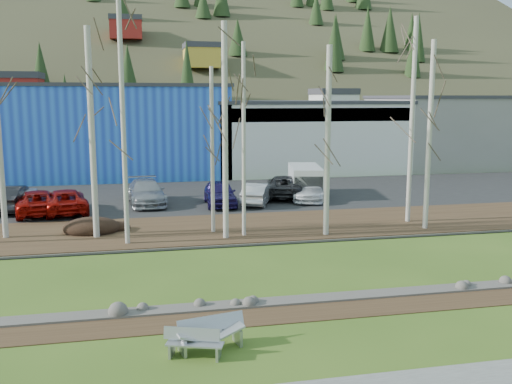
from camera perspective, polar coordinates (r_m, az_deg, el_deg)
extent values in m
plane|color=#375518|center=(17.46, 3.00, -14.64)|extent=(200.00, 200.00, 0.00)
cube|color=#382616|center=(19.34, 1.36, -12.13)|extent=(80.00, 1.80, 0.03)
cube|color=#382616|center=(30.99, -3.95, -3.72)|extent=(80.00, 7.00, 0.15)
cube|color=black|center=(41.21, -6.01, -0.46)|extent=(80.00, 14.00, 0.14)
cube|color=blue|center=(54.51, -13.97, 5.89)|extent=(20.00, 12.00, 8.00)
cube|color=#333338|center=(54.43, -14.15, 10.25)|extent=(20.40, 12.24, 0.30)
cube|color=silver|center=(56.87, 4.58, 5.51)|extent=(18.00, 12.00, 6.50)
cube|color=#333338|center=(56.74, 4.62, 8.94)|extent=(18.36, 12.24, 0.30)
cube|color=navy|center=(51.14, 6.51, 7.68)|extent=(17.64, 0.20, 1.20)
cube|color=gray|center=(63.30, 18.67, 5.67)|extent=(14.00, 12.00, 7.00)
cube|color=#333338|center=(63.19, 18.85, 8.98)|extent=(14.28, 12.24, 0.30)
cube|color=#A3A5A7|center=(16.61, -8.43, -15.31)|extent=(0.23, 0.48, 0.39)
cube|color=#A3A5A7|center=(16.33, -3.77, -15.69)|extent=(0.23, 0.48, 0.39)
cube|color=#A3A5A7|center=(16.45, -6.45, -13.92)|extent=(1.54, 0.63, 0.36)
cube|color=#A3A5A7|center=(16.37, -6.14, -14.87)|extent=(1.65, 0.95, 0.04)
cube|color=#A3A5A7|center=(16.67, -7.38, -15.00)|extent=(0.22, 0.62, 0.49)
cube|color=#A3A5A7|center=(17.18, -1.87, -14.16)|extent=(0.22, 0.62, 0.49)
cube|color=#A3A5A7|center=(16.97, -4.53, -12.95)|extent=(2.01, 0.64, 0.43)
cube|color=#ABAEB0|center=(16.68, -6.26, -14.21)|extent=(1.07, 0.75, 0.36)
cube|color=#ABAEB0|center=(16.99, -2.95, -13.72)|extent=(1.07, 0.75, 0.36)
cylinder|color=gold|center=(17.97, -4.55, -13.77)|extent=(0.01, 0.01, 0.10)
cylinder|color=gold|center=(18.02, -4.57, -13.69)|extent=(0.01, 0.01, 0.10)
ellipsoid|color=white|center=(17.96, -4.46, -13.40)|extent=(0.36, 0.20, 0.20)
cube|color=gray|center=(17.94, -4.47, -13.28)|extent=(0.22, 0.10, 0.02)
sphere|color=white|center=(17.94, -3.97, -13.10)|extent=(0.11, 0.11, 0.11)
cone|color=gold|center=(17.95, -3.74, -13.08)|extent=(0.06, 0.03, 0.03)
ellipsoid|color=black|center=(31.11, -16.12, -3.34)|extent=(2.93, 2.07, 0.58)
cylinder|color=beige|center=(29.27, -16.08, 5.56)|extent=(0.30, 0.30, 10.36)
cylinder|color=beige|center=(27.57, -13.14, 6.48)|extent=(0.23, 0.23, 11.32)
cylinder|color=beige|center=(28.03, -3.11, 5.96)|extent=(0.28, 0.28, 10.55)
cylinder|color=beige|center=(29.43, -4.39, 4.12)|extent=(0.20, 0.20, 8.51)
cylinder|color=beige|center=(28.57, -1.23, 5.14)|extent=(0.20, 0.20, 9.66)
cylinder|color=beige|center=(28.94, 7.18, 4.98)|extent=(0.29, 0.29, 9.51)
cylinder|color=beige|center=(31.48, 16.95, 5.36)|extent=(0.27, 0.27, 9.91)
cylinder|color=beige|center=(32.96, 15.33, 6.81)|extent=(0.25, 0.25, 11.29)
imported|color=black|center=(38.60, -23.19, -0.54)|extent=(2.14, 4.98, 1.60)
imported|color=#960D07|center=(36.91, -21.04, -0.94)|extent=(3.29, 5.59, 1.46)
imported|color=gray|center=(38.26, -10.93, -0.02)|extent=(2.67, 5.69, 1.61)
imported|color=#1D154A|center=(37.29, -3.62, -0.11)|extent=(2.08, 4.78, 1.60)
imported|color=#B2B2B4|center=(37.67, 0.16, -0.15)|extent=(3.05, 4.53, 1.41)
imported|color=black|center=(40.31, 2.84, 0.58)|extent=(4.04, 6.07, 1.55)
imported|color=silver|center=(39.38, 5.49, 0.24)|extent=(3.70, 5.32, 1.43)
imported|color=white|center=(39.21, -21.73, -0.49)|extent=(1.90, 4.08, 1.35)
imported|color=#960D07|center=(36.68, -18.54, -0.86)|extent=(3.29, 5.59, 1.46)
cube|color=white|center=(40.86, 4.92, 1.10)|extent=(2.94, 5.21, 2.15)
cube|color=black|center=(38.95, 5.21, 0.68)|extent=(2.10, 1.37, 1.33)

